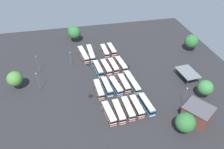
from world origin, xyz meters
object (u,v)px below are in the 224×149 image
at_px(bus_row0_slot0, 146,104).
at_px(tree_north_edge, 191,41).
at_px(bus_row1_slot2, 116,86).
at_px(bus_row3_slot3, 91,53).
at_px(bus_row2_slot3, 98,69).
at_px(lamp_post_by_building, 38,64).
at_px(bus_row2_slot1, 113,66).
at_px(tree_east_edge, 205,88).
at_px(lamp_post_far_corner, 185,97).
at_px(bus_row0_slot3, 119,111).
at_px(bus_row1_slot1, 124,83).
at_px(bus_row3_slot4, 83,54).
at_px(tree_northwest, 15,79).
at_px(depot_building, 197,113).
at_px(lamp_post_mid_lot, 71,58).
at_px(lamp_post_near_entrance, 38,82).
at_px(bus_row3_slot1, 105,51).
at_px(tree_northeast, 72,30).
at_px(bus_row3_slot0, 112,49).
at_px(tree_west_edge, 74,33).
at_px(tree_south_edge, 185,122).
at_px(bus_row0_slot2, 128,108).
at_px(bus_row1_slot0, 132,82).
at_px(maintenance_shelter, 188,72).
at_px(bus_row0_slot1, 137,106).
at_px(bus_row0_slot4, 109,113).
at_px(bus_row1_slot4, 99,89).
at_px(bus_row2_slot0, 121,64).
at_px(bus_row1_slot3, 107,87).
at_px(bus_row2_slot2, 106,67).

xyz_separation_m(bus_row0_slot0, tree_north_edge, (37.26, -38.61, 3.96)).
xyz_separation_m(bus_row1_slot2, bus_row3_slot3, (29.62, 6.73, 0.00)).
xyz_separation_m(bus_row2_slot3, lamp_post_by_building, (5.26, 27.74, 3.37)).
bearing_deg(bus_row2_slot1, tree_east_edge, -131.94).
relative_size(lamp_post_far_corner, tree_north_edge, 1.03).
height_order(bus_row0_slot3, bus_row2_slot3, same).
bearing_deg(bus_row3_slot3, bus_row1_slot1, -159.53).
distance_m(bus_row3_slot4, tree_east_edge, 61.81).
xyz_separation_m(bus_row0_slot3, bus_row3_slot4, (44.13, 8.32, 0.00)).
distance_m(bus_row0_slot3, tree_northwest, 46.68).
bearing_deg(bus_row0_slot0, bus_row3_slot3, 20.11).
relative_size(depot_building, lamp_post_mid_lot, 1.66).
bearing_deg(lamp_post_near_entrance, bus_row3_slot3, -46.75).
relative_size(bus_row3_slot1, lamp_post_by_building, 1.15).
bearing_deg(tree_northeast, bus_row3_slot3, -161.85).
bearing_deg(bus_row3_slot0, lamp_post_by_building, 106.57).
xyz_separation_m(tree_west_edge, tree_south_edge, (-75.86, -30.97, -0.40)).
relative_size(bus_row3_slot0, bus_row3_slot1, 0.96).
distance_m(bus_row2_slot1, bus_row3_slot3, 16.94).
bearing_deg(bus_row0_slot2, bus_row1_slot0, -22.42).
height_order(lamp_post_by_building, tree_south_edge, lamp_post_by_building).
height_order(bus_row1_slot0, lamp_post_far_corner, lamp_post_far_corner).
relative_size(maintenance_shelter, lamp_post_far_corner, 1.19).
height_order(bus_row3_slot3, tree_south_edge, tree_south_edge).
height_order(depot_building, lamp_post_near_entrance, lamp_post_near_entrance).
xyz_separation_m(bus_row0_slot1, lamp_post_by_building, (33.58, 38.14, 3.37)).
xyz_separation_m(bus_row0_slot4, bus_row3_slot3, (44.78, 0.52, 0.00)).
distance_m(bus_row0_slot2, bus_row1_slot4, 16.30).
height_order(bus_row1_slot4, bus_row2_slot0, same).
relative_size(bus_row0_slot3, bus_row1_slot3, 0.98).
bearing_deg(bus_row0_slot4, bus_row1_slot3, -8.57).
xyz_separation_m(bus_row0_slot3, bus_row1_slot3, (15.29, 1.47, 0.00)).
xyz_separation_m(maintenance_shelter, lamp_post_far_corner, (-16.43, 10.10, 1.46)).
bearing_deg(tree_north_edge, bus_row0_slot1, 131.22).
relative_size(bus_row0_slot3, bus_row1_slot1, 1.00).
xyz_separation_m(bus_row3_slot0, lamp_post_mid_lot, (-8.38, 22.58, 2.50)).
relative_size(bus_row0_slot2, bus_row3_slot1, 1.00).
height_order(bus_row1_slot4, bus_row2_slot2, same).
height_order(bus_row0_slot1, bus_row1_slot4, same).
bearing_deg(bus_row1_slot0, depot_building, -144.18).
bearing_deg(tree_north_edge, lamp_post_by_building, 92.70).
bearing_deg(bus_row0_slot3, bus_row2_slot1, -9.04).
relative_size(depot_building, tree_west_edge, 1.33).
height_order(bus_row1_slot1, tree_west_edge, tree_west_edge).
distance_m(bus_row2_slot3, tree_north_edge, 54.00).
xyz_separation_m(bus_row1_slot4, lamp_post_near_entrance, (6.24, 24.72, 3.42)).
height_order(bus_row3_slot4, lamp_post_near_entrance, lamp_post_near_entrance).
distance_m(bus_row1_slot2, bus_row2_slot2, 14.93).
bearing_deg(lamp_post_near_entrance, bus_row1_slot2, -99.80).
bearing_deg(bus_row3_slot4, bus_row1_slot0, -146.90).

